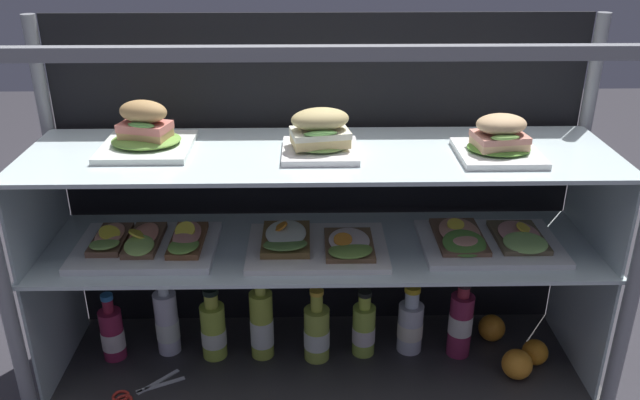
% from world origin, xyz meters
% --- Properties ---
extents(ground_plane, '(6.00, 6.00, 0.02)m').
position_xyz_m(ground_plane, '(0.00, 0.00, -0.01)').
color(ground_plane, '#2E2D32').
rests_on(ground_plane, ground).
extents(case_base_deck, '(1.44, 0.42, 0.04)m').
position_xyz_m(case_base_deck, '(0.00, 0.00, 0.02)').
color(case_base_deck, '#312F30').
rests_on(case_base_deck, ground).
extents(case_frame, '(1.44, 0.42, 0.93)m').
position_xyz_m(case_frame, '(0.00, 0.12, 0.51)').
color(case_frame, gray).
rests_on(case_frame, ground).
extents(riser_lower_tier, '(1.37, 0.35, 0.34)m').
position_xyz_m(riser_lower_tier, '(0.00, 0.00, 0.21)').
color(riser_lower_tier, silver).
rests_on(riser_lower_tier, case_base_deck).
extents(shelf_lower_glass, '(1.39, 0.37, 0.01)m').
position_xyz_m(shelf_lower_glass, '(0.00, 0.00, 0.39)').
color(shelf_lower_glass, silver).
rests_on(shelf_lower_glass, riser_lower_tier).
extents(riser_upper_tier, '(1.37, 0.35, 0.24)m').
position_xyz_m(riser_upper_tier, '(0.00, 0.00, 0.51)').
color(riser_upper_tier, silver).
rests_on(riser_upper_tier, shelf_lower_glass).
extents(shelf_upper_glass, '(1.39, 0.37, 0.01)m').
position_xyz_m(shelf_upper_glass, '(0.00, 0.00, 0.63)').
color(shelf_upper_glass, silver).
rests_on(shelf_upper_glass, riser_upper_tier).
extents(plated_roll_sandwich_left_of_center, '(0.21, 0.21, 0.12)m').
position_xyz_m(plated_roll_sandwich_left_of_center, '(-0.41, 0.02, 0.68)').
color(plated_roll_sandwich_left_of_center, white).
rests_on(plated_roll_sandwich_left_of_center, shelf_upper_glass).
extents(plated_roll_sandwich_near_right_corner, '(0.17, 0.17, 0.11)m').
position_xyz_m(plated_roll_sandwich_near_right_corner, '(0.00, -0.01, 0.68)').
color(plated_roll_sandwich_near_right_corner, white).
rests_on(plated_roll_sandwich_near_right_corner, shelf_upper_glass).
extents(plated_roll_sandwich_right_of_center, '(0.19, 0.19, 0.10)m').
position_xyz_m(plated_roll_sandwich_right_of_center, '(0.41, -0.04, 0.68)').
color(plated_roll_sandwich_right_of_center, white).
rests_on(plated_roll_sandwich_right_of_center, shelf_upper_glass).
extents(open_sandwich_tray_left_of_center, '(0.34, 0.24, 0.07)m').
position_xyz_m(open_sandwich_tray_left_of_center, '(-0.42, -0.02, 0.41)').
color(open_sandwich_tray_left_of_center, white).
rests_on(open_sandwich_tray_left_of_center, shelf_lower_glass).
extents(open_sandwich_tray_right_of_center, '(0.34, 0.24, 0.06)m').
position_xyz_m(open_sandwich_tray_right_of_center, '(-0.01, -0.03, 0.41)').
color(open_sandwich_tray_right_of_center, white).
rests_on(open_sandwich_tray_right_of_center, shelf_lower_glass).
extents(open_sandwich_tray_center, '(0.34, 0.24, 0.06)m').
position_xyz_m(open_sandwich_tray_center, '(0.42, -0.01, 0.41)').
color(open_sandwich_tray_center, white).
rests_on(open_sandwich_tray_center, shelf_lower_glass).
extents(juice_bottle_back_right, '(0.06, 0.06, 0.20)m').
position_xyz_m(juice_bottle_back_right, '(-0.56, 0.03, 0.11)').
color(juice_bottle_back_right, '#9D2549').
rests_on(juice_bottle_back_right, case_base_deck).
extents(juice_bottle_tucked_behind, '(0.06, 0.06, 0.24)m').
position_xyz_m(juice_bottle_tucked_behind, '(-0.42, 0.05, 0.13)').
color(juice_bottle_tucked_behind, white).
rests_on(juice_bottle_tucked_behind, case_base_deck).
extents(juice_bottle_front_middle, '(0.07, 0.07, 0.21)m').
position_xyz_m(juice_bottle_front_middle, '(-0.29, 0.03, 0.12)').
color(juice_bottle_front_middle, '#BAD748').
rests_on(juice_bottle_front_middle, case_base_deck).
extents(juice_bottle_back_left, '(0.06, 0.06, 0.25)m').
position_xyz_m(juice_bottle_back_left, '(-0.16, 0.03, 0.14)').
color(juice_bottle_back_left, '#B7CB45').
rests_on(juice_bottle_back_left, case_base_deck).
extents(juice_bottle_front_fourth, '(0.07, 0.07, 0.21)m').
position_xyz_m(juice_bottle_front_fourth, '(-0.01, 0.01, 0.12)').
color(juice_bottle_front_fourth, '#B7CD4E').
rests_on(juice_bottle_front_fourth, case_base_deck).
extents(juice_bottle_front_left_end, '(0.06, 0.06, 0.20)m').
position_xyz_m(juice_bottle_front_left_end, '(0.12, 0.03, 0.12)').
color(juice_bottle_front_left_end, '#B1D04C').
rests_on(juice_bottle_front_left_end, case_base_deck).
extents(juice_bottle_near_post, '(0.07, 0.07, 0.20)m').
position_xyz_m(juice_bottle_near_post, '(0.25, 0.04, 0.12)').
color(juice_bottle_near_post, silver).
rests_on(juice_bottle_near_post, case_base_deck).
extents(juice_bottle_front_second, '(0.06, 0.06, 0.22)m').
position_xyz_m(juice_bottle_front_second, '(0.38, 0.02, 0.14)').
color(juice_bottle_front_second, '#91284C').
rests_on(juice_bottle_front_second, case_base_deck).
extents(orange_fruit_beside_bottles, '(0.07, 0.07, 0.07)m').
position_xyz_m(orange_fruit_beside_bottles, '(0.49, 0.08, 0.08)').
color(orange_fruit_beside_bottles, orange).
rests_on(orange_fruit_beside_bottles, case_base_deck).
extents(orange_fruit_near_left_post, '(0.07, 0.07, 0.07)m').
position_xyz_m(orange_fruit_near_left_post, '(0.58, -0.02, 0.07)').
color(orange_fruit_near_left_post, orange).
rests_on(orange_fruit_near_left_post, case_base_deck).
extents(orange_fruit_rolled_forward, '(0.08, 0.08, 0.08)m').
position_xyz_m(orange_fruit_rolled_forward, '(0.51, -0.08, 0.08)').
color(orange_fruit_rolled_forward, orange).
rests_on(orange_fruit_rolled_forward, case_base_deck).
extents(kitchen_scissors, '(0.18, 0.15, 0.01)m').
position_xyz_m(kitchen_scissors, '(-0.48, -0.13, 0.04)').
color(kitchen_scissors, silver).
rests_on(kitchen_scissors, case_base_deck).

